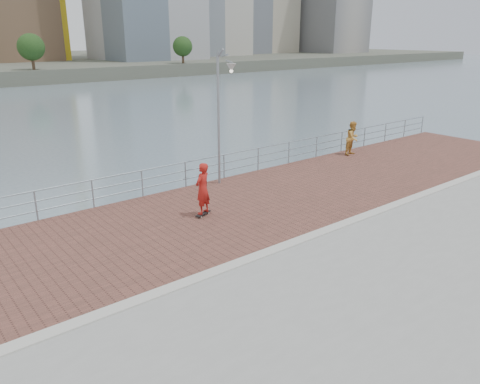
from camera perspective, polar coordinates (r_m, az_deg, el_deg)
water at (r=15.49m, az=4.77°, el=-13.54°), size 400.00×400.00×0.00m
seawall at (r=12.47m, az=21.75°, el=-18.35°), size 40.00×24.00×2.00m
brick_lane at (r=17.07m, az=-3.37°, el=-2.76°), size 40.00×6.80×0.02m
curb at (r=14.51m, az=4.99°, el=-6.74°), size 40.00×0.40×0.06m
guardrail at (r=19.58m, az=-9.21°, el=1.96°), size 39.06×0.06×1.13m
street_lamp at (r=19.50m, az=-1.98°, el=11.67°), size 0.40×1.15×5.44m
skateboard at (r=16.97m, az=-4.50°, el=-2.64°), size 0.76×0.44×0.09m
skateboarder at (r=16.65m, az=-4.58°, el=0.42°), size 0.80×0.66×1.87m
bystander at (r=26.08m, az=13.59°, el=6.40°), size 0.98×0.82×1.82m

